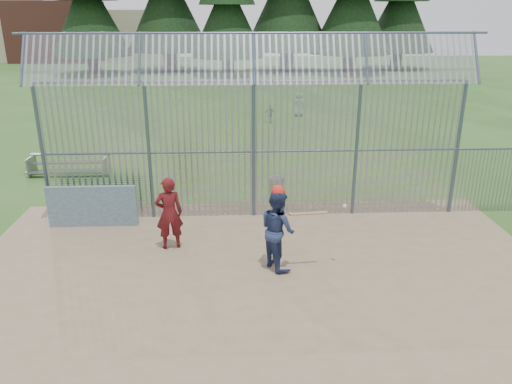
{
  "coord_description": "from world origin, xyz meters",
  "views": [
    {
      "loc": [
        -0.57,
        -10.42,
        5.81
      ],
      "look_at": [
        0.0,
        2.0,
        1.3
      ],
      "focal_mm": 35.0,
      "sensor_mm": 36.0,
      "label": 1
    }
  ],
  "objects_px": {
    "dugout_wall": "(92,206)",
    "trash_can": "(276,187)",
    "onlooker": "(169,213)",
    "bleacher": "(69,164)",
    "batter": "(278,229)"
  },
  "relations": [
    {
      "from": "onlooker",
      "to": "trash_can",
      "type": "xyz_separation_m",
      "value": [
        3.05,
        3.54,
        -0.6
      ]
    },
    {
      "from": "dugout_wall",
      "to": "batter",
      "type": "xyz_separation_m",
      "value": [
        5.03,
        -2.64,
        0.37
      ]
    },
    {
      "from": "onlooker",
      "to": "trash_can",
      "type": "distance_m",
      "value": 4.71
    },
    {
      "from": "dugout_wall",
      "to": "trash_can",
      "type": "distance_m",
      "value": 5.78
    },
    {
      "from": "onlooker",
      "to": "bleacher",
      "type": "height_order",
      "value": "onlooker"
    },
    {
      "from": "batter",
      "to": "bleacher",
      "type": "bearing_deg",
      "value": 16.14
    },
    {
      "from": "bleacher",
      "to": "dugout_wall",
      "type": "bearing_deg",
      "value": -66.39
    },
    {
      "from": "dugout_wall",
      "to": "bleacher",
      "type": "relative_size",
      "value": 0.83
    },
    {
      "from": "onlooker",
      "to": "batter",
      "type": "bearing_deg",
      "value": 143.81
    },
    {
      "from": "trash_can",
      "to": "bleacher",
      "type": "distance_m",
      "value": 8.13
    },
    {
      "from": "batter",
      "to": "trash_can",
      "type": "relative_size",
      "value": 2.36
    },
    {
      "from": "dugout_wall",
      "to": "onlooker",
      "type": "bearing_deg",
      "value": -32.39
    },
    {
      "from": "batter",
      "to": "bleacher",
      "type": "xyz_separation_m",
      "value": [
        -7.2,
        7.62,
        -0.58
      ]
    },
    {
      "from": "onlooker",
      "to": "dugout_wall",
      "type": "bearing_deg",
      "value": -45.29
    },
    {
      "from": "dugout_wall",
      "to": "trash_can",
      "type": "xyz_separation_m",
      "value": [
        5.4,
        2.05,
        -0.24
      ]
    }
  ]
}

